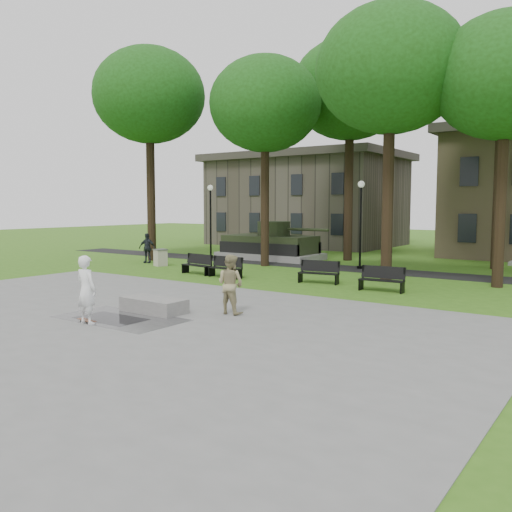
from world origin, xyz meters
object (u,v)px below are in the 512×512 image
Objects in this scene: skateboarder at (86,290)px; trash_bin at (160,257)px; friend_watching at (230,284)px; park_bench_0 at (198,264)px; concrete_block at (154,305)px.

skateboarder reaches higher than trash_bin.
park_bench_0 is at bearing -43.16° from friend_watching.
skateboarder is 1.08× the size of park_bench_0.
friend_watching is 1.96× the size of trash_bin.
concrete_block is at bearing -97.58° from skateboarder.
trash_bin is at bearing 134.27° from concrete_block.
park_bench_0 is 1.92× the size of trash_bin.
skateboarder is (-0.31, -2.35, 0.77)m from concrete_block.
concrete_block is at bearing -49.83° from park_bench_0.
skateboarder is 1.06× the size of friend_watching.
concrete_block is at bearing -45.73° from trash_bin.
friend_watching reaches higher than trash_bin.
friend_watching is 10.19m from park_bench_0.
friend_watching is at bearing 29.06° from concrete_block.
concrete_block is 2.60m from friend_watching.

